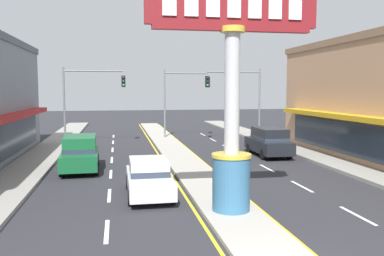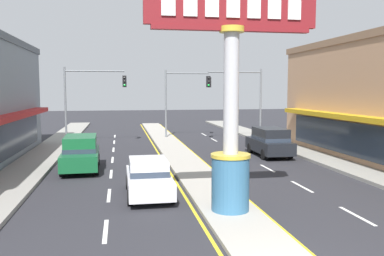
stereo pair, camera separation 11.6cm
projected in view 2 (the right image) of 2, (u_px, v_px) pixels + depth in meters
The scene contains 11 objects.
median_strip at pixel (180, 157), 26.47m from camera, with size 2.09×52.00×0.14m, color #A39E93.
sidewalk_left at pixel (31, 167), 22.95m from camera, with size 2.45×60.00×0.18m, color gray.
sidewalk_right at pixel (321, 157), 26.06m from camera, with size 2.45×60.00×0.18m, color gray.
lane_markings at pixel (183, 161), 25.15m from camera, with size 8.83×52.00×0.01m.
district_sign at pixel (231, 110), 14.19m from camera, with size 6.06×1.41×7.83m.
traffic_light_left_side at pixel (88, 92), 32.10m from camera, with size 4.86×0.46×6.20m.
traffic_light_right_side at pixel (241, 92), 34.21m from camera, with size 4.86×0.46×6.20m.
traffic_light_median_far at pixel (182, 92), 36.60m from camera, with size 4.20×0.46×6.20m.
suv_near_right_lane at pixel (270, 141), 27.07m from camera, with size 2.00×4.62×1.90m.
suv_far_right_lane at pixel (81, 153), 22.30m from camera, with size 2.08×4.66×1.90m.
sedan_near_left_lane at pixel (149, 177), 17.00m from camera, with size 1.85×4.31×1.53m.
Camera 2 is at (-3.84, -7.90, 4.44)m, focal length 37.96 mm.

